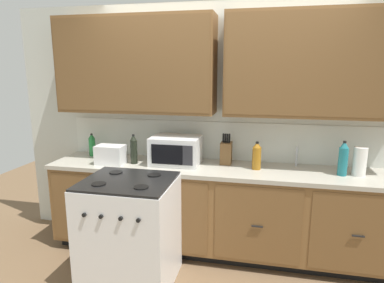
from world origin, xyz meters
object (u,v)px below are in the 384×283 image
stove_range (130,231)px  toaster (111,155)px  microwave (176,150)px  bottle_amber (257,156)px  paper_towel_roll (360,161)px  bottle_green (92,145)px  bottle_teal (343,159)px  knife_block (226,153)px  bottle_dark (134,149)px

stove_range → toaster: bearing=127.8°
microwave → bottle_amber: 0.80m
paper_towel_roll → bottle_green: paper_towel_roll is taller
bottle_teal → bottle_green: bearing=176.2°
knife_block → paper_towel_roll: size_ratio=1.19×
bottle_dark → bottle_amber: bearing=2.7°
stove_range → paper_towel_roll: bearing=18.2°
microwave → bottle_teal: bearing=-1.6°
stove_range → knife_block: 1.20m
toaster → bottle_dark: (0.22, 0.07, 0.05)m
knife_block → bottle_green: bearing=179.6°
stove_range → toaster: size_ratio=3.39×
paper_towel_roll → bottle_green: (-2.69, 0.14, -0.01)m
paper_towel_roll → bottle_green: bearing=177.0°
knife_block → microwave: bearing=-166.8°
bottle_dark → toaster: bearing=-162.8°
stove_range → knife_block: size_ratio=3.06×
bottle_green → bottle_dark: bearing=-19.1°
knife_block → bottle_amber: knife_block is taller
knife_block → paper_towel_roll: (1.21, -0.13, 0.01)m
toaster → bottle_teal: (2.20, 0.10, 0.06)m
paper_towel_roll → bottle_teal: size_ratio=0.82×
bottle_dark → bottle_green: bearing=160.9°
microwave → bottle_dark: 0.43m
bottle_green → stove_range: bearing=-46.3°
toaster → knife_block: (1.13, 0.26, 0.02)m
microwave → bottle_dark: bottle_dark is taller
bottle_amber → bottle_dark: bottle_dark is taller
microwave → knife_block: 0.51m
toaster → paper_towel_roll: size_ratio=1.08×
stove_range → bottle_green: 1.21m
toaster → paper_towel_roll: 2.35m
bottle_teal → bottle_dark: bearing=-179.1°
toaster → paper_towel_roll: bearing=3.1°
toaster → bottle_teal: bottle_teal is taller
paper_towel_roll → bottle_teal: (-0.15, -0.03, 0.02)m
bottle_teal → toaster: bearing=-177.4°
stove_range → bottle_dark: (-0.17, 0.58, 0.59)m
paper_towel_roll → bottle_amber: (-0.90, -0.00, 0.00)m
knife_block → bottle_amber: bearing=-23.0°
bottle_green → bottle_amber: bearing=-4.4°
microwave → bottle_amber: size_ratio=1.79×
microwave → bottle_green: (-0.99, 0.12, -0.02)m
bottle_dark → stove_range: bearing=-73.3°
toaster → bottle_green: 0.44m
microwave → toaster: microwave is taller
stove_range → microwave: 0.91m
stove_range → knife_block: (0.74, 0.77, 0.56)m
toaster → knife_block: knife_block is taller
paper_towel_roll → bottle_dark: size_ratio=0.87×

